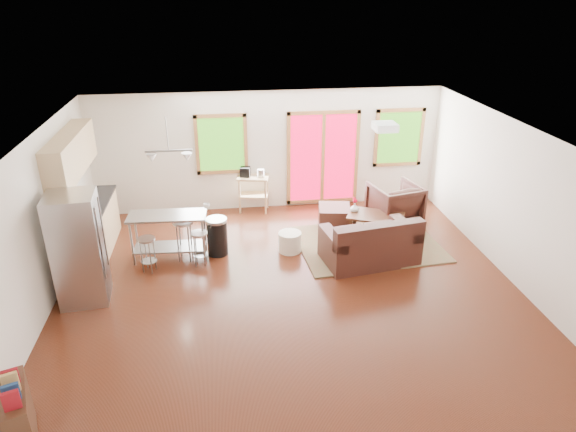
{
  "coord_description": "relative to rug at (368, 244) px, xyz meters",
  "views": [
    {
      "loc": [
        -1.0,
        -7.13,
        4.62
      ],
      "look_at": [
        0.0,
        0.3,
        1.2
      ],
      "focal_mm": 32.0,
      "sensor_mm": 36.0,
      "label": 1
    }
  ],
  "objects": [
    {
      "name": "floor",
      "position": [
        -1.7,
        -1.39,
        -0.02
      ],
      "size": [
        7.5,
        7.0,
        0.02
      ],
      "primitive_type": "cube",
      "color": "#36150B",
      "rests_on": "ground"
    },
    {
      "name": "ceiling",
      "position": [
        -1.7,
        -1.39,
        2.6
      ],
      "size": [
        7.5,
        7.0,
        0.02
      ],
      "primitive_type": "cube",
      "color": "white",
      "rests_on": "ground"
    },
    {
      "name": "back_wall",
      "position": [
        -1.7,
        2.12,
        1.29
      ],
      "size": [
        7.5,
        0.02,
        2.6
      ],
      "primitive_type": "cube",
      "color": "silver",
      "rests_on": "ground"
    },
    {
      "name": "left_wall",
      "position": [
        -5.46,
        -1.39,
        1.29
      ],
      "size": [
        0.02,
        7.0,
        2.6
      ],
      "primitive_type": "cube",
      "color": "silver",
      "rests_on": "ground"
    },
    {
      "name": "right_wall",
      "position": [
        2.06,
        -1.39,
        1.29
      ],
      "size": [
        0.02,
        7.0,
        2.6
      ],
      "primitive_type": "cube",
      "color": "silver",
      "rests_on": "ground"
    },
    {
      "name": "front_wall",
      "position": [
        -1.7,
        -4.9,
        1.29
      ],
      "size": [
        7.5,
        0.02,
        2.6
      ],
      "primitive_type": "cube",
      "color": "silver",
      "rests_on": "ground"
    },
    {
      "name": "window_left",
      "position": [
        -2.7,
        2.07,
        1.49
      ],
      "size": [
        1.1,
        0.05,
        1.3
      ],
      "color": "#2B6213",
      "rests_on": "back_wall"
    },
    {
      "name": "french_doors",
      "position": [
        -0.5,
        2.07,
        1.09
      ],
      "size": [
        1.6,
        0.05,
        2.1
      ],
      "color": "red",
      "rests_on": "back_wall"
    },
    {
      "name": "window_right",
      "position": [
        1.2,
        2.07,
        1.49
      ],
      "size": [
        1.1,
        0.05,
        1.3
      ],
      "color": "#2B6213",
      "rests_on": "back_wall"
    },
    {
      "name": "rug",
      "position": [
        0.0,
        0.0,
        0.0
      ],
      "size": [
        2.81,
        2.25,
        0.03
      ],
      "primitive_type": "cube",
      "rotation": [
        0.0,
        0.0,
        0.08
      ],
      "color": "#4B6441",
      "rests_on": "floor"
    },
    {
      "name": "loveseat",
      "position": [
        -0.15,
        -0.65,
        0.33
      ],
      "size": [
        1.77,
        1.18,
        0.88
      ],
      "rotation": [
        0.0,
        0.0,
        0.16
      ],
      "color": "black",
      "rests_on": "floor"
    },
    {
      "name": "coffee_table",
      "position": [
        0.25,
        0.4,
        0.36
      ],
      "size": [
        1.25,
        1.04,
        0.43
      ],
      "rotation": [
        0.0,
        0.0,
        -0.43
      ],
      "color": "#361E11",
      "rests_on": "floor"
    },
    {
      "name": "armchair",
      "position": [
        0.8,
        0.91,
        0.46
      ],
      "size": [
        1.1,
        1.06,
        0.95
      ],
      "primitive_type": "imported",
      "rotation": [
        0.0,
        0.0,
        3.38
      ],
      "color": "black",
      "rests_on": "floor"
    },
    {
      "name": "ottoman",
      "position": [
        -0.47,
        0.91,
        0.2
      ],
      "size": [
        0.73,
        0.73,
        0.42
      ],
      "primitive_type": "cube",
      "rotation": [
        0.0,
        0.0,
        -0.16
      ],
      "color": "black",
      "rests_on": "floor"
    },
    {
      "name": "pouf",
      "position": [
        -1.53,
        -0.06,
        0.18
      ],
      "size": [
        0.53,
        0.53,
        0.38
      ],
      "primitive_type": "cylinder",
      "rotation": [
        0.0,
        0.0,
        -0.27
      ],
      "color": "white",
      "rests_on": "floor"
    },
    {
      "name": "vase",
      "position": [
        -0.12,
        0.66,
        0.5
      ],
      "size": [
        0.23,
        0.23,
        0.31
      ],
      "rotation": [
        0.0,
        0.0,
        0.33
      ],
      "color": "silver",
      "rests_on": "coffee_table"
    },
    {
      "name": "book",
      "position": [
        0.32,
        0.23,
        0.52
      ],
      "size": [
        0.19,
        0.03,
        0.26
      ],
      "primitive_type": "imported",
      "rotation": [
        0.0,
        0.0,
        -0.0
      ],
      "color": "maroon",
      "rests_on": "coffee_table"
    },
    {
      "name": "cabinets",
      "position": [
        -5.19,
        0.31,
        0.91
      ],
      "size": [
        0.64,
        2.24,
        2.3
      ],
      "color": "tan",
      "rests_on": "floor"
    },
    {
      "name": "refrigerator",
      "position": [
        -4.96,
        -1.21,
        0.88
      ],
      "size": [
        0.79,
        0.76,
        1.79
      ],
      "rotation": [
        0.0,
        0.0,
        0.09
      ],
      "color": "#B7BABC",
      "rests_on": "floor"
    },
    {
      "name": "island",
      "position": [
        -3.73,
        -0.04,
        0.59
      ],
      "size": [
        1.4,
        0.62,
        0.87
      ],
      "rotation": [
        0.0,
        0.0,
        -0.05
      ],
      "color": "#B7BABC",
      "rests_on": "floor"
    },
    {
      "name": "cup",
      "position": [
        -3.03,
        -0.02,
        0.99
      ],
      "size": [
        0.11,
        0.09,
        0.11
      ],
      "primitive_type": "imported",
      "rotation": [
        0.0,
        0.0,
        -0.0
      ],
      "color": "white",
      "rests_on": "island"
    },
    {
      "name": "bar_stool_a",
      "position": [
        -4.07,
        -0.46,
        0.46
      ],
      "size": [
        0.39,
        0.39,
        0.64
      ],
      "rotation": [
        0.0,
        0.0,
        -0.34
      ],
      "color": "#B7BABC",
      "rests_on": "floor"
    },
    {
      "name": "bar_stool_b",
      "position": [
        -3.46,
        -0.12,
        0.56
      ],
      "size": [
        0.42,
        0.42,
        0.78
      ],
      "rotation": [
        0.0,
        0.0,
        -0.15
      ],
      "color": "#B7BABC",
      "rests_on": "floor"
    },
    {
      "name": "bar_stool_c",
      "position": [
        -3.18,
        -0.34,
        0.46
      ],
      "size": [
        0.32,
        0.32,
        0.64
      ],
      "rotation": [
        0.0,
        0.0,
        -0.09
      ],
      "color": "#B7BABC",
      "rests_on": "floor"
    },
    {
      "name": "trash_can",
      "position": [
        -2.87,
        0.02,
        0.35
      ],
      "size": [
        0.48,
        0.48,
        0.72
      ],
      "rotation": [
        0.0,
        0.0,
        -0.28
      ],
      "color": "black",
      "rests_on": "floor"
    },
    {
      "name": "kitchen_cart",
      "position": [
        -2.08,
        1.92,
        0.68
      ],
      "size": [
        0.73,
        0.55,
        1.01
      ],
      "rotation": [
        0.0,
        0.0,
        -0.2
      ],
      "color": "tan",
      "rests_on": "floor"
    },
    {
      "name": "bookshelf",
      "position": [
        -5.05,
        -4.07,
        0.36
      ],
      "size": [
        0.57,
        0.87,
        0.96
      ],
      "rotation": [
        0.0,
        0.0,
        0.35
      ],
      "color": "#361E11",
      "rests_on": "floor"
    },
    {
      "name": "ceiling_flush",
      "position": [
        -0.1,
        -0.79,
        2.52
      ],
      "size": [
        0.35,
        0.35,
        0.12
      ],
      "primitive_type": "cube",
      "color": "white",
      "rests_on": "ceiling"
    },
    {
      "name": "pendant_light",
      "position": [
        -3.6,
        0.11,
        1.88
      ],
      "size": [
        0.8,
        0.18,
        0.79
      ],
      "color": "gray",
      "rests_on": "ceiling"
    }
  ]
}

